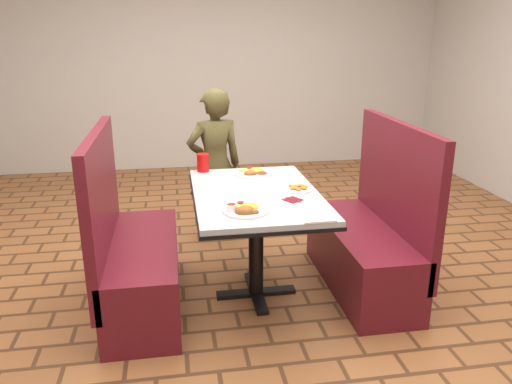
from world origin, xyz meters
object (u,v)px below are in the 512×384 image
at_px(far_dinner_plate, 253,171).
at_px(red_tumbler, 203,163).
at_px(booth_bench_left, 135,260).
at_px(near_dinner_plate, 245,208).
at_px(booth_bench_right, 368,243).
at_px(dining_table, 256,206).
at_px(diner_person, 215,166).
at_px(plantain_plate, 298,188).

height_order(far_dinner_plate, red_tumbler, red_tumbler).
bearing_deg(far_dinner_plate, booth_bench_left, -154.09).
bearing_deg(near_dinner_plate, far_dinner_plate, 77.19).
bearing_deg(booth_bench_right, dining_table, 180.00).
distance_m(diner_person, near_dinner_plate, 1.44).
distance_m(dining_table, far_dinner_plate, 0.43).
xyz_separation_m(dining_table, booth_bench_right, (0.80, 0.00, -0.32)).
bearing_deg(booth_bench_left, dining_table, 0.00).
xyz_separation_m(booth_bench_left, far_dinner_plate, (0.85, 0.41, 0.45)).
bearing_deg(far_dinner_plate, dining_table, -96.77).
xyz_separation_m(diner_person, far_dinner_plate, (0.22, -0.66, 0.12)).
relative_size(dining_table, red_tumbler, 9.14).
distance_m(diner_person, far_dinner_plate, 0.71).
bearing_deg(diner_person, booth_bench_right, 120.49).
xyz_separation_m(booth_bench_right, red_tumbler, (-1.10, 0.56, 0.49)).
distance_m(dining_table, booth_bench_left, 0.86).
height_order(far_dinner_plate, plantain_plate, far_dinner_plate).
bearing_deg(red_tumbler, booth_bench_left, -131.56).
bearing_deg(diner_person, booth_bench_left, 47.94).
bearing_deg(diner_person, near_dinner_plate, 80.11).
height_order(dining_table, booth_bench_left, booth_bench_left).
bearing_deg(booth_bench_right, plantain_plate, -179.12).
height_order(booth_bench_left, red_tumbler, booth_bench_left).
xyz_separation_m(dining_table, near_dinner_plate, (-0.13, -0.36, 0.12)).
bearing_deg(booth_bench_right, booth_bench_left, 180.00).
height_order(diner_person, far_dinner_plate, diner_person).
relative_size(dining_table, plantain_plate, 6.42).
bearing_deg(plantain_plate, booth_bench_left, 179.57).
bearing_deg(diner_person, plantain_plate, 100.96).
relative_size(booth_bench_right, far_dinner_plate, 4.47).
distance_m(far_dinner_plate, red_tumbler, 0.38).
xyz_separation_m(booth_bench_left, plantain_plate, (1.08, -0.01, 0.43)).
bearing_deg(booth_bench_right, near_dinner_plate, -158.68).
xyz_separation_m(booth_bench_left, red_tumbler, (0.49, 0.56, 0.49)).
bearing_deg(booth_bench_right, diner_person, 132.30).
bearing_deg(near_dinner_plate, booth_bench_right, 21.32).
height_order(booth_bench_right, near_dinner_plate, booth_bench_right).
xyz_separation_m(booth_bench_right, plantain_plate, (-0.52, -0.01, 0.43)).
xyz_separation_m(diner_person, red_tumbler, (-0.13, -0.51, 0.16)).
distance_m(diner_person, plantain_plate, 1.17).
xyz_separation_m(near_dinner_plate, plantain_plate, (0.40, 0.35, -0.02)).
relative_size(diner_person, near_dinner_plate, 4.94).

